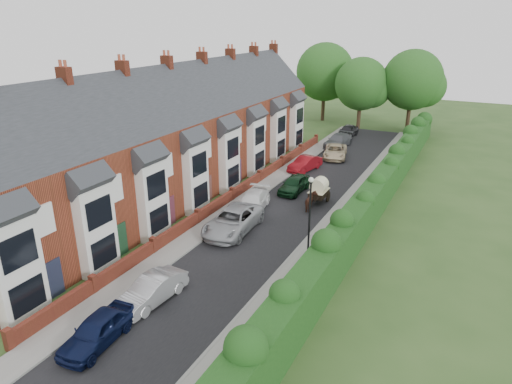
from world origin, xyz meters
TOP-DOWN VIEW (x-y plane):
  - ground at (0.00, 0.00)m, footprint 140.00×140.00m
  - road at (-0.50, 11.00)m, footprint 6.00×58.00m
  - pavement_hedge_side at (3.60, 11.00)m, footprint 2.20×58.00m
  - pavement_house_side at (-4.35, 11.00)m, footprint 1.70×58.00m
  - kerb_hedge_side at (2.55, 11.00)m, footprint 0.18×58.00m
  - kerb_house_side at (-3.55, 11.00)m, footprint 0.18×58.00m
  - hedge at (5.40, 11.00)m, footprint 2.10×58.00m
  - terrace_row at (-10.87, 9.98)m, footprint 9.05×40.50m
  - garden_wall_row at (-5.35, 10.00)m, footprint 0.35×40.35m
  - lamppost at (3.40, 4.00)m, footprint 0.32×0.32m
  - tree_far_left at (-2.65, 40.08)m, footprint 7.14×6.80m
  - tree_far_right at (3.39, 42.08)m, footprint 7.98×7.60m
  - tree_far_back at (-8.59, 43.08)m, footprint 8.40×8.00m
  - car_navy at (-2.20, -7.90)m, footprint 1.94×4.17m
  - car_silver_a at (-2.07, -4.20)m, footprint 1.81×4.29m
  - car_silver_b at (-2.46, 5.00)m, footprint 2.93×5.84m
  - car_white at (-2.96, 8.91)m, footprint 2.80×5.05m
  - car_green at (-1.60, 14.02)m, footprint 1.75×4.15m
  - car_red at (-2.88, 19.90)m, footprint 2.29×4.42m
  - car_beige at (-1.60, 25.41)m, footprint 3.30×5.26m
  - car_grey at (-2.65, 29.84)m, footprint 2.46×5.15m
  - car_black at (-3.00, 35.00)m, footprint 2.00×4.41m
  - horse at (1.05, 10.86)m, footprint 0.96×1.74m
  - horse_cart at (1.05, 12.64)m, footprint 1.31×2.90m

SIDE VIEW (x-z plane):
  - ground at x=0.00m, z-range 0.00..0.00m
  - road at x=-0.50m, z-range 0.00..0.02m
  - pavement_hedge_side at x=3.60m, z-range 0.00..0.12m
  - pavement_house_side at x=-4.35m, z-range 0.00..0.12m
  - kerb_hedge_side at x=2.55m, z-range 0.00..0.13m
  - kerb_house_side at x=-3.55m, z-range 0.00..0.13m
  - garden_wall_row at x=-5.35m, z-range -0.09..1.01m
  - car_beige at x=-1.60m, z-range 0.00..1.35m
  - car_silver_a at x=-2.07m, z-range 0.00..1.38m
  - car_navy at x=-2.20m, z-range 0.00..1.38m
  - car_white at x=-2.96m, z-range 0.00..1.39m
  - car_red at x=-2.88m, z-range 0.00..1.39m
  - horse at x=1.05m, z-range 0.00..1.40m
  - car_green at x=-1.60m, z-range 0.00..1.40m
  - car_grey at x=-2.65m, z-range 0.00..1.45m
  - car_black at x=-3.00m, z-range 0.00..1.47m
  - car_silver_b at x=-2.46m, z-range 0.00..1.59m
  - horse_cart at x=1.05m, z-range 0.15..2.24m
  - hedge at x=5.40m, z-range 0.18..3.03m
  - lamppost at x=3.40m, z-range 0.72..5.88m
  - terrace_row at x=-10.87m, z-range -1.28..10.22m
  - tree_far_left at x=-2.65m, z-range 1.07..10.36m
  - tree_far_right at x=3.39m, z-range 1.16..11.47m
  - tree_far_back at x=-8.59m, z-range 1.21..12.03m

